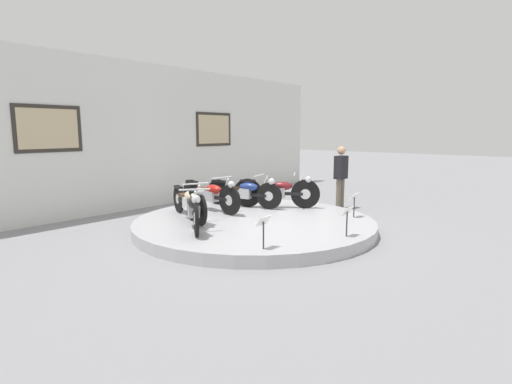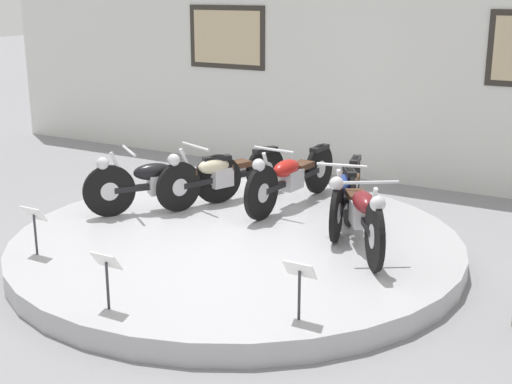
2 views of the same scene
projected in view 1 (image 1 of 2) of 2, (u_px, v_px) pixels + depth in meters
name	position (u px, v px, depth m)	size (l,w,h in m)	color
ground_plane	(254.00, 229.00, 8.17)	(60.00, 60.00, 0.00)	gray
display_platform	(254.00, 224.00, 8.16)	(4.86, 4.86, 0.22)	#ADADB2
back_wall	(144.00, 136.00, 10.34)	(14.00, 0.22, 3.71)	silver
motorcycle_black	(194.00, 208.00, 7.37)	(1.22, 1.61, 0.78)	black
motorcycle_cream	(189.00, 201.00, 8.11)	(0.79, 1.85, 0.78)	black
motorcycle_red	(211.00, 194.00, 8.91)	(0.54, 1.99, 0.80)	black
motorcycle_blue	(245.00, 191.00, 9.37)	(0.63, 1.92, 0.78)	black
motorcycle_maroon	(278.00, 191.00, 9.28)	(1.15, 1.73, 0.81)	black
info_placard_front_left	(263.00, 225.00, 6.04)	(0.26, 0.11, 0.51)	#333338
info_placard_front_centre	(347.00, 215.00, 6.75)	(0.26, 0.11, 0.51)	#333338
info_placard_front_right	(354.00, 200.00, 8.25)	(0.26, 0.11, 0.51)	#333338
visitor_standing	(341.00, 174.00, 10.19)	(0.36, 0.22, 1.61)	#6B6051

